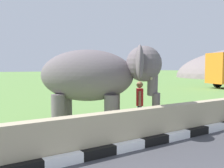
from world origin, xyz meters
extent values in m
cube|color=white|center=(-0.80, 3.71, 0.12)|extent=(0.90, 0.20, 0.24)
cube|color=black|center=(0.10, 3.71, 0.12)|extent=(0.90, 0.20, 0.24)
cube|color=white|center=(1.00, 3.71, 0.12)|extent=(0.90, 0.20, 0.24)
cube|color=black|center=(1.90, 3.71, 0.12)|extent=(0.90, 0.20, 0.24)
cube|color=white|center=(2.80, 3.71, 0.12)|extent=(0.90, 0.20, 0.24)
cube|color=black|center=(3.70, 3.71, 0.12)|extent=(0.90, 0.20, 0.24)
cube|color=white|center=(4.60, 3.71, 0.12)|extent=(0.90, 0.20, 0.24)
cube|color=tan|center=(2.00, 4.01, 0.50)|extent=(28.00, 0.36, 1.00)
cylinder|color=#665C60|center=(2.01, 5.92, 0.64)|extent=(0.44, 0.44, 1.28)
cylinder|color=#665C60|center=(1.45, 5.22, 0.64)|extent=(0.44, 0.44, 1.28)
cylinder|color=#665C60|center=(0.69, 6.99, 0.64)|extent=(0.44, 0.44, 1.28)
cylinder|color=#665C60|center=(0.12, 6.29, 0.64)|extent=(0.44, 0.44, 1.28)
ellipsoid|color=#665C60|center=(1.07, 6.10, 1.88)|extent=(3.42, 3.19, 1.70)
sphere|color=#665C60|center=(2.52, 4.93, 2.26)|extent=(1.16, 1.16, 1.16)
ellipsoid|color=#D84C8C|center=(2.75, 4.75, 2.41)|extent=(0.68, 0.72, 0.44)
ellipsoid|color=#665C60|center=(2.90, 5.63, 2.31)|extent=(0.75, 0.85, 1.00)
ellipsoid|color=#665C60|center=(1.92, 4.42, 2.31)|extent=(0.75, 0.85, 1.00)
cylinder|color=#665C60|center=(2.75, 4.75, 1.71)|extent=(0.59, 0.61, 1.00)
cylinder|color=#665C60|center=(2.84, 4.68, 0.91)|extent=(0.41, 0.42, 0.82)
cone|color=beige|center=(2.88, 5.01, 1.81)|extent=(0.46, 0.53, 0.22)
cone|color=beige|center=(2.53, 4.57, 1.81)|extent=(0.46, 0.53, 0.22)
cylinder|color=navy|center=(2.84, 5.52, 0.41)|extent=(0.15, 0.15, 0.82)
cylinder|color=navy|center=(2.72, 5.36, 0.41)|extent=(0.15, 0.15, 0.82)
cube|color=red|center=(2.78, 5.44, 1.11)|extent=(0.44, 0.46, 0.58)
cylinder|color=#9E7251|center=(2.94, 5.64, 1.08)|extent=(0.16, 0.17, 0.53)
cylinder|color=#9E7251|center=(2.62, 5.23, 1.08)|extent=(0.16, 0.17, 0.53)
sphere|color=#9E7251|center=(2.78, 5.44, 1.54)|extent=(0.23, 0.23, 0.23)
cylinder|color=black|center=(20.87, 14.60, 0.50)|extent=(1.04, 0.56, 1.00)
camera|label=1|loc=(-2.94, -1.43, 2.17)|focal=41.21mm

